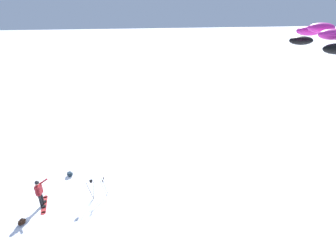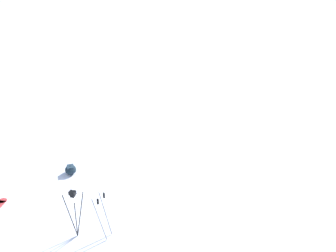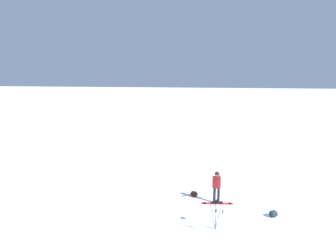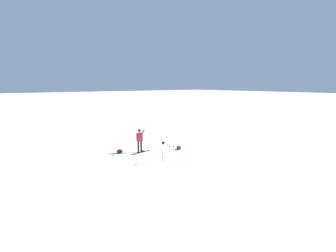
{
  "view_description": "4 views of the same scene",
  "coord_description": "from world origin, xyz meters",
  "px_view_note": "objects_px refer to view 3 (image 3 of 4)",
  "views": [
    {
      "loc": [
        -13.64,
        -4.67,
        10.59
      ],
      "look_at": [
        -1.57,
        -7.05,
        4.96
      ],
      "focal_mm": 27.41,
      "sensor_mm": 36.0,
      "label": 1
    },
    {
      "loc": [
        -7.36,
        -7.04,
        6.61
      ],
      "look_at": [
        -1.2,
        -5.26,
        3.76
      ],
      "focal_mm": 39.67,
      "sensor_mm": 36.0,
      "label": 2
    },
    {
      "loc": [
        -0.34,
        -15.63,
        6.87
      ],
      "look_at": [
        -1.75,
        -7.95,
        5.56
      ],
      "focal_mm": 32.85,
      "sensor_mm": 36.0,
      "label": 3
    },
    {
      "loc": [
        -8.97,
        -14.3,
        4.98
      ],
      "look_at": [
        -0.84,
        -3.47,
        2.56
      ],
      "focal_mm": 24.96,
      "sensor_mm": 36.0,
      "label": 4
    }
  ],
  "objects_px": {
    "camera_tripod": "(216,209)",
    "snowboard": "(217,203)",
    "gear_bag_small": "(273,214)",
    "gear_bag_large": "(194,194)",
    "ski_poles": "(219,219)",
    "snowboarder": "(217,184)"
  },
  "relations": [
    {
      "from": "camera_tripod",
      "to": "gear_bag_small",
      "type": "xyz_separation_m",
      "value": [
        2.76,
        1.76,
        -0.84
      ]
    },
    {
      "from": "snowboarder",
      "to": "snowboard",
      "type": "xyz_separation_m",
      "value": [
        0.06,
        -0.06,
        -1.07
      ]
    },
    {
      "from": "ski_poles",
      "to": "snowboarder",
      "type": "bearing_deg",
      "value": 93.22
    },
    {
      "from": "camera_tripod",
      "to": "ski_poles",
      "type": "xyz_separation_m",
      "value": [
        0.17,
        -0.68,
        -0.16
      ]
    },
    {
      "from": "gear_bag_large",
      "to": "gear_bag_small",
      "type": "distance_m",
      "value": 4.49
    },
    {
      "from": "snowboarder",
      "to": "snowboard",
      "type": "bearing_deg",
      "value": -48.88
    },
    {
      "from": "snowboard",
      "to": "gear_bag_large",
      "type": "bearing_deg",
      "value": 148.44
    },
    {
      "from": "ski_poles",
      "to": "camera_tripod",
      "type": "bearing_deg",
      "value": 104.12
    },
    {
      "from": "snowboard",
      "to": "ski_poles",
      "type": "bearing_deg",
      "value": -87.64
    },
    {
      "from": "gear_bag_large",
      "to": "snowboarder",
      "type": "bearing_deg",
      "value": -30.58
    },
    {
      "from": "ski_poles",
      "to": "gear_bag_small",
      "type": "bearing_deg",
      "value": 43.35
    },
    {
      "from": "camera_tripod",
      "to": "snowboard",
      "type": "bearing_deg",
      "value": 89.47
    },
    {
      "from": "snowboard",
      "to": "ski_poles",
      "type": "distance_m",
      "value": 3.62
    },
    {
      "from": "snowboarder",
      "to": "camera_tripod",
      "type": "xyz_separation_m",
      "value": [
        0.03,
        -2.91,
        -0.1
      ]
    },
    {
      "from": "snowboarder",
      "to": "ski_poles",
      "type": "relative_size",
      "value": 1.44
    },
    {
      "from": "gear_bag_large",
      "to": "ski_poles",
      "type": "distance_m",
      "value": 4.65
    },
    {
      "from": "gear_bag_small",
      "to": "gear_bag_large",
      "type": "bearing_deg",
      "value": 154.96
    },
    {
      "from": "snowboarder",
      "to": "camera_tripod",
      "type": "bearing_deg",
      "value": -89.4
    },
    {
      "from": "gear_bag_small",
      "to": "ski_poles",
      "type": "distance_m",
      "value": 3.63
    },
    {
      "from": "gear_bag_small",
      "to": "snowboard",
      "type": "bearing_deg",
      "value": 158.44
    },
    {
      "from": "snowboard",
      "to": "snowboarder",
      "type": "bearing_deg",
      "value": 131.12
    },
    {
      "from": "snowboard",
      "to": "camera_tripod",
      "type": "distance_m",
      "value": 3.01
    }
  ]
}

